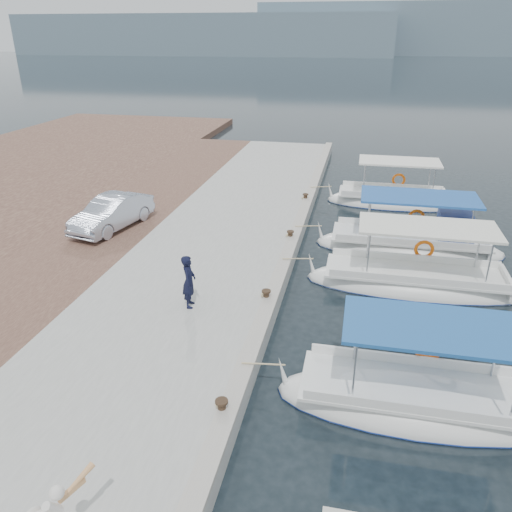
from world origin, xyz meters
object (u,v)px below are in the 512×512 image
at_px(fishing_caique_b, 414,404).
at_px(fishing_caique_c, 414,284).
at_px(fishing_caique_d, 411,246).
at_px(fisherman, 189,281).
at_px(parked_car, 112,213).
at_px(fishing_caique_e, 392,202).

bearing_deg(fishing_caique_b, fishing_caique_c, 85.71).
height_order(fishing_caique_c, fishing_caique_d, same).
bearing_deg(fishing_caique_c, fisherman, -152.03).
bearing_deg(fishing_caique_c, parked_car, 170.82).
height_order(fishing_caique_b, fisherman, fishing_caique_b).
distance_m(fishing_caique_c, fishing_caique_d, 3.27).
distance_m(fishing_caique_d, fishing_caique_e, 5.79).
relative_size(fishing_caique_b, fishing_caique_d, 0.87).
distance_m(fishing_caique_c, parked_car, 12.08).
distance_m(fishing_caique_b, parked_car, 14.04).
xyz_separation_m(fishing_caique_c, fisherman, (-6.70, -3.56, 1.18)).
bearing_deg(fishing_caique_e, fishing_caique_d, -84.67).
distance_m(fishing_caique_b, fishing_caique_e, 15.20).
distance_m(fishing_caique_e, fisherman, 14.12).
bearing_deg(fishing_caique_c, fishing_caique_e, 92.70).
bearing_deg(fishing_caique_b, fisherman, 157.30).
bearing_deg(fishing_caique_d, fishing_caique_c, -91.96).
xyz_separation_m(fishing_caique_c, fishing_caique_d, (0.11, 3.27, 0.06)).
distance_m(fishing_caique_b, fisherman, 6.86).
xyz_separation_m(fishing_caique_c, parked_car, (-11.89, 1.92, 1.04)).
height_order(fisherman, parked_car, fisherman).
height_order(fishing_caique_d, parked_car, fishing_caique_d).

